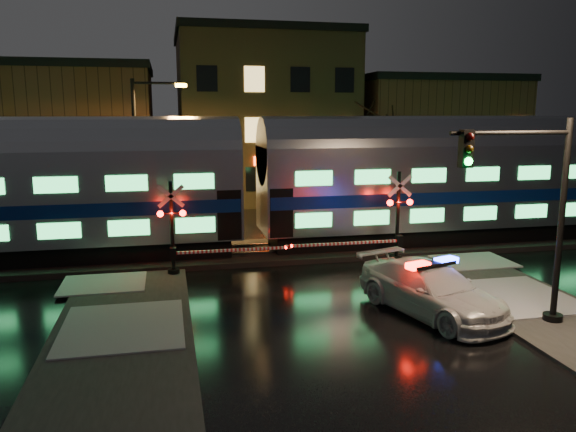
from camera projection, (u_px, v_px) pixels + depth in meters
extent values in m
plane|color=black|center=(311.00, 286.00, 20.76)|extent=(120.00, 120.00, 0.00)
cube|color=black|center=(284.00, 251.00, 25.54)|extent=(90.00, 4.20, 0.24)
cube|color=#2D2D2D|center=(114.00, 375.00, 13.63)|extent=(4.00, 20.00, 0.12)
cube|color=#502D1F|center=(47.00, 139.00, 38.38)|extent=(14.00, 10.00, 9.00)
cube|color=brown|center=(262.00, 120.00, 41.75)|extent=(12.00, 11.00, 11.50)
cube|color=#502D1F|center=(426.00, 139.00, 44.24)|extent=(12.00, 10.00, 8.50)
cube|color=black|center=(510.00, 229.00, 27.83)|extent=(24.00, 2.40, 0.80)
cube|color=#B7BAC1|center=(514.00, 183.00, 27.41)|extent=(25.00, 3.05, 3.80)
cube|color=navy|center=(513.00, 191.00, 27.48)|extent=(24.75, 3.09, 0.55)
cube|color=#41F978|center=(532.00, 211.00, 26.13)|extent=(21.00, 0.05, 0.62)
cube|color=#41F978|center=(535.00, 173.00, 25.80)|extent=(21.00, 0.05, 0.62)
cylinder|color=#B7BAC1|center=(516.00, 148.00, 27.10)|extent=(25.00, 3.05, 3.05)
imported|color=silver|center=(431.00, 290.00, 17.79)|extent=(3.78, 5.91, 1.59)
cube|color=black|center=(432.00, 264.00, 17.63)|extent=(1.71, 0.90, 0.11)
cube|color=#FF0C05|center=(418.00, 265.00, 17.34)|extent=(0.81, 0.57, 0.19)
cube|color=#1426FF|center=(446.00, 260.00, 17.92)|extent=(0.81, 0.57, 0.19)
cylinder|color=black|center=(396.00, 259.00, 23.95)|extent=(0.49, 0.49, 0.29)
cylinder|color=black|center=(398.00, 218.00, 23.62)|extent=(0.16, 0.16, 3.91)
sphere|color=#FF0C05|center=(390.00, 203.00, 23.23)|extent=(0.25, 0.25, 0.25)
sphere|color=#FF0C05|center=(410.00, 202.00, 23.41)|extent=(0.25, 0.25, 0.25)
cube|color=white|center=(344.00, 243.00, 23.04)|extent=(4.89, 0.10, 0.10)
cube|color=black|center=(399.00, 241.00, 23.55)|extent=(0.25, 0.30, 0.45)
cylinder|color=black|center=(174.00, 272.00, 22.01)|extent=(0.47, 0.47, 0.28)
cylinder|color=black|center=(172.00, 229.00, 21.70)|extent=(0.15, 0.15, 3.75)
sphere|color=#FF0C05|center=(160.00, 214.00, 21.32)|extent=(0.24, 0.24, 0.24)
sphere|color=#FF0C05|center=(183.00, 213.00, 21.49)|extent=(0.24, 0.24, 0.24)
cube|color=white|center=(234.00, 250.00, 22.10)|extent=(4.68, 0.10, 0.10)
cube|color=black|center=(173.00, 253.00, 21.62)|extent=(0.25, 0.30, 0.45)
cylinder|color=black|center=(552.00, 319.00, 17.04)|extent=(0.58, 0.58, 0.31)
cylinder|color=black|center=(561.00, 224.00, 16.51)|extent=(0.19, 0.19, 6.19)
cylinder|color=black|center=(511.00, 133.00, 15.63)|extent=(3.71, 0.12, 0.12)
cube|color=black|center=(466.00, 149.00, 15.26)|extent=(0.33, 0.29, 1.03)
sphere|color=#0CFF3F|center=(468.00, 161.00, 15.17)|extent=(0.23, 0.23, 0.23)
cylinder|color=black|center=(136.00, 162.00, 27.34)|extent=(0.20, 0.20, 7.91)
cylinder|color=black|center=(158.00, 83.00, 26.89)|extent=(2.37, 0.12, 0.12)
cube|color=gold|center=(181.00, 85.00, 27.14)|extent=(0.54, 0.28, 0.18)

